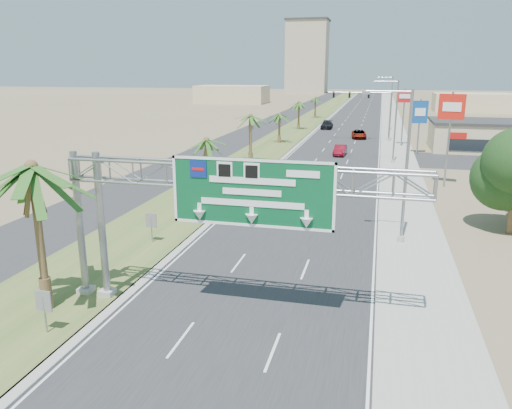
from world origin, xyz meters
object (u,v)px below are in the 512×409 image
object	(u,v)px
palm_near	(31,168)
car_left_lane	(274,174)
pole_sign_blue	(420,114)
signal_mast	(377,111)
sign_gantry	(220,188)
car_right_lane	(359,134)
pole_sign_red_near	(451,113)
pole_sign_red_far	(404,101)
store_building	(498,137)
car_far	(327,125)
car_mid_lane	(340,150)

from	to	relation	value
palm_near	car_left_lane	size ratio (longest dim) A/B	1.82
pole_sign_blue	signal_mast	bearing A→B (deg)	116.31
sign_gantry	pole_sign_blue	bearing A→B (deg)	76.74
car_right_lane	pole_sign_red_near	xyz separation A→B (m)	(9.81, -34.91, 6.53)
palm_near	pole_sign_red_far	size ratio (longest dim) A/B	0.98
sign_gantry	pole_sign_blue	world-z (taller)	sign_gantry
store_building	pole_sign_blue	distance (m)	12.90
store_building	car_right_lane	world-z (taller)	store_building
palm_near	pole_sign_red_near	size ratio (longest dim) A/B	0.91
car_far	pole_sign_red_near	xyz separation A→B (m)	(16.59, -47.98, 6.47)
store_building	car_mid_lane	size ratio (longest dim) A/B	4.29
store_building	car_mid_lane	xyz separation A→B (m)	(-21.30, -9.18, -1.31)
palm_near	pole_sign_red_near	bearing A→B (deg)	56.45
car_mid_lane	pole_sign_red_near	size ratio (longest dim) A/B	0.46
car_right_lane	car_left_lane	bearing A→B (deg)	-106.05
car_right_lane	pole_sign_red_near	size ratio (longest dim) A/B	0.55
palm_near	pole_sign_blue	xyz separation A→B (m)	(20.05, 52.48, -1.50)
pole_sign_red_far	car_right_lane	bearing A→B (deg)	130.11
sign_gantry	signal_mast	distance (m)	62.37
sign_gantry	pole_sign_red_far	world-z (taller)	pole_sign_red_far
car_right_lane	car_far	bearing A→B (deg)	112.29
signal_mast	store_building	distance (m)	18.08
sign_gantry	signal_mast	xyz separation A→B (m)	(6.23, 62.05, -1.21)
pole_sign_red_near	signal_mast	bearing A→B (deg)	102.48
sign_gantry	car_right_lane	xyz separation A→B (m)	(3.45, 65.25, -5.36)
sign_gantry	car_right_lane	size ratio (longest dim) A/B	3.35
car_mid_lane	pole_sign_red_near	distance (m)	21.19
signal_mast	car_mid_lane	distance (m)	16.34
palm_near	store_building	world-z (taller)	palm_near
car_left_lane	pole_sign_red_far	size ratio (longest dim) A/B	0.54
store_building	car_far	size ratio (longest dim) A/B	3.42
car_mid_lane	pole_sign_red_far	xyz separation A→B (m)	(8.30, 10.50, 6.05)
pole_sign_red_far	signal_mast	bearing A→B (deg)	129.45
pole_sign_blue	car_right_lane	bearing A→B (deg)	119.96
car_mid_lane	car_right_lane	xyz separation A→B (m)	(1.69, 18.36, 0.00)
car_mid_lane	car_far	size ratio (longest dim) A/B	0.80
car_far	pole_sign_red_near	size ratio (longest dim) A/B	0.57
palm_near	car_far	distance (m)	80.62
signal_mast	palm_near	bearing A→B (deg)	-102.66
car_mid_lane	pole_sign_blue	size ratio (longest dim) A/B	0.57
signal_mast	store_building	bearing A→B (deg)	-19.54
signal_mast	car_far	distance (m)	19.31
car_right_lane	pole_sign_red_near	world-z (taller)	pole_sign_red_near
sign_gantry	pole_sign_blue	size ratio (longest dim) A/B	2.26
car_left_lane	car_right_lane	world-z (taller)	car_left_lane
palm_near	pole_sign_red_near	world-z (taller)	pole_sign_red_near
signal_mast	car_right_lane	xyz separation A→B (m)	(-2.79, 3.20, -4.16)
car_mid_lane	pole_sign_blue	distance (m)	11.79
car_right_lane	pole_sign_red_far	world-z (taller)	pole_sign_red_far
car_left_lane	car_far	world-z (taller)	car_left_lane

